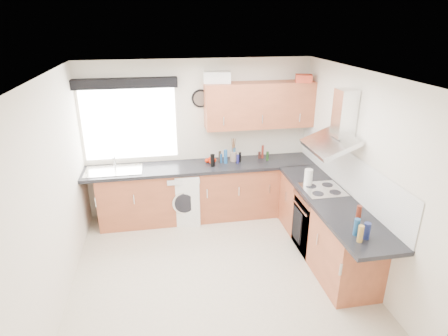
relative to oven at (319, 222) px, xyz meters
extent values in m
plane|color=beige|center=(-1.50, -0.30, -0.42)|extent=(3.60, 3.60, 0.00)
cube|color=white|center=(-1.50, -0.30, 2.08)|extent=(3.60, 3.60, 0.02)
cube|color=silver|center=(-1.50, 1.50, 0.82)|extent=(3.60, 0.02, 2.50)
cube|color=silver|center=(-1.50, -2.10, 0.82)|extent=(3.60, 0.02, 2.50)
cube|color=silver|center=(-3.30, -0.30, 0.82)|extent=(0.02, 3.60, 2.50)
cube|color=silver|center=(0.30, -0.30, 0.82)|extent=(0.02, 3.60, 2.50)
cube|color=white|center=(-2.55, 1.49, 1.12)|extent=(1.40, 0.02, 1.10)
cube|color=black|center=(-2.55, 1.40, 1.76)|extent=(1.50, 0.18, 0.14)
cube|color=white|center=(0.29, 0.00, 0.75)|extent=(0.01, 3.00, 0.54)
cube|color=brown|center=(-1.60, 1.21, 0.01)|extent=(3.00, 0.58, 0.86)
cube|color=brown|center=(0.00, 1.20, 0.01)|extent=(0.60, 0.60, 0.86)
cube|color=brown|center=(0.01, -0.15, 0.01)|extent=(0.58, 2.10, 0.86)
cube|color=black|center=(-1.50, 1.20, 0.46)|extent=(3.60, 0.62, 0.05)
cube|color=black|center=(0.00, -0.30, 0.46)|extent=(0.62, 2.42, 0.05)
cube|color=black|center=(0.00, 0.00, 0.00)|extent=(0.56, 0.58, 0.85)
cube|color=silver|center=(0.00, 0.00, 0.49)|extent=(0.52, 0.52, 0.01)
cube|color=brown|center=(-0.55, 1.32, 1.38)|extent=(1.70, 0.35, 0.70)
cube|color=white|center=(-1.80, 1.18, -0.01)|extent=(0.67, 0.66, 0.84)
cylinder|color=black|center=(-1.45, 1.46, 1.48)|extent=(0.28, 0.04, 0.28)
cube|color=white|center=(-1.20, 1.42, 1.81)|extent=(0.44, 0.34, 0.17)
cube|color=#C03B24|center=(0.10, 1.22, 1.78)|extent=(0.30, 0.27, 0.11)
cylinder|color=gray|center=(-0.96, 1.29, 0.56)|extent=(0.11, 0.11, 0.16)
cylinder|color=white|center=(-0.15, 0.16, 0.61)|extent=(0.12, 0.12, 0.24)
cylinder|color=black|center=(-1.33, 1.12, 0.58)|extent=(0.07, 0.07, 0.19)
cylinder|color=#193613|center=(-0.42, 1.22, 0.56)|extent=(0.04, 0.04, 0.15)
cylinder|color=#1A527F|center=(-0.96, 1.31, 0.59)|extent=(0.06, 0.06, 0.22)
cylinder|color=#361713|center=(-0.52, 1.34, 0.54)|extent=(0.04, 0.04, 0.11)
cylinder|color=navy|center=(-1.17, 1.24, 0.56)|extent=(0.04, 0.04, 0.15)
cylinder|color=navy|center=(-0.92, 1.18, 0.56)|extent=(0.04, 0.04, 0.14)
cylinder|color=maroon|center=(-0.47, 1.34, 0.60)|extent=(0.04, 0.04, 0.22)
cylinder|color=black|center=(-1.19, 1.27, 0.58)|extent=(0.04, 0.04, 0.18)
cylinder|color=black|center=(-0.87, 1.23, 0.57)|extent=(0.04, 0.04, 0.16)
cylinder|color=#1D508B|center=(-1.10, 1.22, 0.60)|extent=(0.06, 0.06, 0.22)
cylinder|color=#602214|center=(0.06, -0.82, 0.57)|extent=(0.06, 0.06, 0.18)
cylinder|color=olive|center=(-0.15, -1.24, 0.58)|extent=(0.06, 0.06, 0.19)
cylinder|color=#151E4A|center=(-0.05, -1.20, 0.58)|extent=(0.07, 0.07, 0.18)
cylinder|color=navy|center=(-0.12, -1.11, 0.58)|extent=(0.06, 0.06, 0.19)
camera|label=1|loc=(-2.11, -4.24, 2.63)|focal=30.00mm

